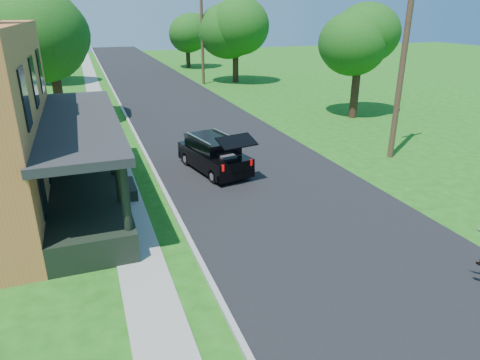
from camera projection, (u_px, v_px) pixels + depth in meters
name	position (u px, v px, depth m)	size (l,w,h in m)	color
ground	(334.00, 245.00, 12.84)	(140.00, 140.00, 0.00)	#1B5010
street	(183.00, 110.00, 30.30)	(8.00, 120.00, 0.02)	black
curb	(125.00, 114.00, 29.01)	(0.15, 120.00, 0.12)	#969691
sidewalk	(101.00, 116.00, 28.52)	(1.30, 120.00, 0.03)	gray
front_walk	(9.00, 211.00, 15.05)	(6.50, 1.20, 0.03)	gray
neighbor_house_far	(0.00, 37.00, 41.91)	(12.78, 12.78, 8.30)	beige
black_suv	(214.00, 154.00, 18.52)	(2.41, 4.50, 1.99)	black
tree_left_mid	(47.00, 27.00, 24.22)	(7.07, 7.24, 8.74)	black
tree_left_far	(30.00, 23.00, 38.57)	(6.34, 6.45, 8.48)	black
tree_right_near	(360.00, 38.00, 26.41)	(6.10, 6.26, 7.69)	black
tree_right_mid	(235.00, 24.00, 40.27)	(6.59, 6.74, 8.44)	black
tree_right_far	(187.00, 28.00, 51.23)	(5.15, 5.13, 7.21)	black
utility_pole_near	(405.00, 44.00, 18.69)	(1.63, 0.40, 10.07)	#42291E
utility_pole_far	(202.00, 33.00, 39.44)	(1.64, 0.57, 8.99)	#42291E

